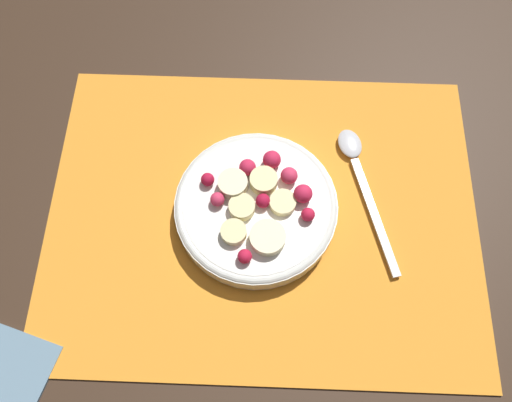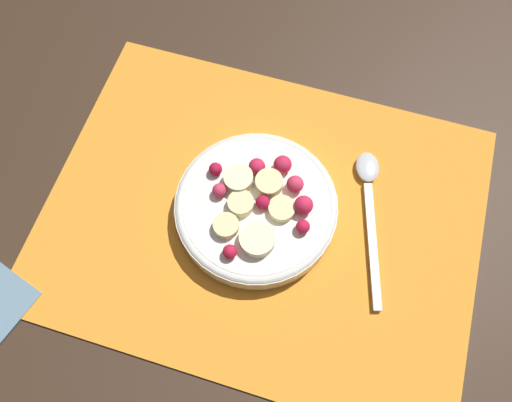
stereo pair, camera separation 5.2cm
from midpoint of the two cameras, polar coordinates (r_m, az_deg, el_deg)
ground_plane at (r=0.56m, az=3.39°, el=-2.03°), size 3.00×3.00×0.00m
placemat at (r=0.56m, az=3.40°, el=-1.92°), size 0.48×0.36×0.01m
fruit_bowl at (r=0.54m, az=2.80°, el=-0.99°), size 0.18×0.18×0.05m
spoon at (r=0.58m, az=15.39°, el=0.36°), size 0.07×0.18×0.01m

